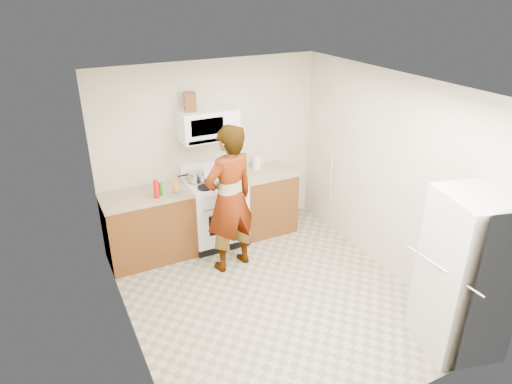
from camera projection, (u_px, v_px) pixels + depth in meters
floor at (272, 296)px, 5.44m from camera, size 3.60×3.60×0.00m
back_wall at (211, 151)px, 6.35m from camera, size 3.20×0.02×2.50m
right_wall at (387, 176)px, 5.56m from camera, size 0.02×3.60×2.50m
cabinet_left at (149, 228)px, 6.03m from camera, size 1.12×0.62×0.90m
counter_left at (146, 196)px, 5.83m from camera, size 1.14×0.64×0.03m
cabinet_right at (264, 202)px, 6.73m from camera, size 0.80×0.62×0.90m
counter_right at (264, 172)px, 6.53m from camera, size 0.82×0.64×0.03m
gas_range at (215, 211)px, 6.39m from camera, size 0.76×0.65×1.13m
microwave at (208, 124)px, 5.98m from camera, size 0.76×0.38×0.40m
person at (230, 200)px, 5.63m from camera, size 0.78×0.60×1.92m
fridge at (468, 274)px, 4.39m from camera, size 0.85×0.85×1.70m
kettle at (257, 163)px, 6.61m from camera, size 0.15×0.15×0.16m
jug at (190, 102)px, 5.77m from camera, size 0.16×0.16×0.24m
saucepan at (196, 176)px, 6.16m from camera, size 0.25×0.25×0.12m
tray at (225, 180)px, 6.17m from camera, size 0.28×0.21×0.05m
bottle_spray at (156, 189)px, 5.68m from camera, size 0.09×0.09×0.24m
bottle_hot_sauce at (176, 187)px, 5.81m from camera, size 0.06×0.06×0.18m
bottle_green_cap at (161, 189)px, 5.76m from camera, size 0.07×0.07×0.18m
pot_lid at (177, 194)px, 5.81m from camera, size 0.32×0.32×0.01m
broom at (331, 192)px, 6.71m from camera, size 0.19×0.19×1.15m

